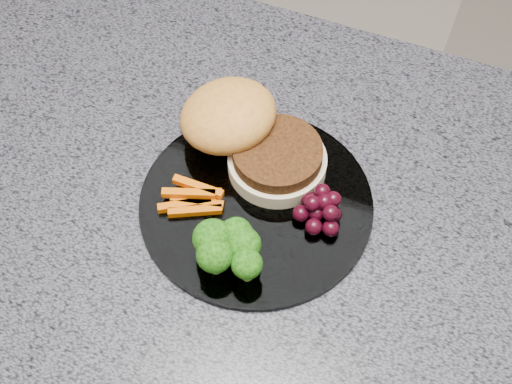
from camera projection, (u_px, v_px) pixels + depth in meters
island_cabinet at (318, 375)px, 1.17m from camera, size 1.20×0.60×0.86m
countertop at (347, 236)px, 0.79m from camera, size 1.20×0.60×0.04m
plate at (256, 204)px, 0.79m from camera, size 0.26×0.26×0.01m
burger at (245, 133)px, 0.81m from camera, size 0.20×0.15×0.06m
carrot_sticks at (193, 199)px, 0.78m from camera, size 0.07×0.05×0.02m
broccoli at (227, 246)px, 0.72m from camera, size 0.08×0.07×0.05m
grape_bunch at (321, 209)px, 0.77m from camera, size 0.05×0.06×0.03m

